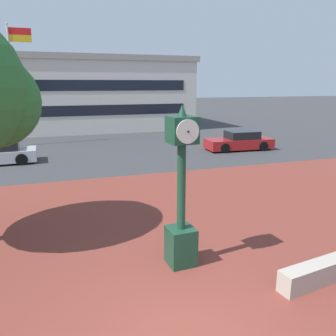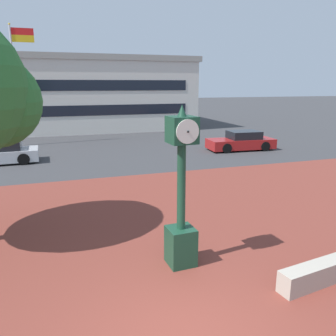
{
  "view_description": "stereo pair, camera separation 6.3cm",
  "coord_description": "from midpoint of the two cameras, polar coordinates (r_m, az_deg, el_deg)",
  "views": [
    {
      "loc": [
        -1.86,
        -4.55,
        4.35
      ],
      "look_at": [
        0.65,
        2.91,
        2.4
      ],
      "focal_mm": 36.34,
      "sensor_mm": 36.0,
      "label": 1
    },
    {
      "loc": [
        -1.8,
        -4.57,
        4.35
      ],
      "look_at": [
        0.65,
        2.91,
        2.4
      ],
      "focal_mm": 36.34,
      "sensor_mm": 36.0,
      "label": 2
    }
  ],
  "objects": [
    {
      "name": "plaza_brick_paving",
      "position": [
        9.44,
        -5.02,
        -13.55
      ],
      "size": [
        44.0,
        15.24,
        0.01
      ],
      "primitive_type": "cube",
      "color": "brown",
      "rests_on": "ground"
    },
    {
      "name": "car_street_near",
      "position": [
        21.27,
        -26.19,
        2.24
      ],
      "size": [
        4.13,
        2.08,
        1.28
      ],
      "rotation": [
        0.0,
        0.0,
        1.61
      ],
      "color": "#B7BABF",
      "rests_on": "ground"
    },
    {
      "name": "street_clock",
      "position": [
        8.11,
        2.45,
        -5.49
      ],
      "size": [
        0.67,
        0.73,
        3.9
      ],
      "rotation": [
        0.0,
        0.0,
        0.05
      ],
      "color": "#19422D",
      "rests_on": "ground"
    },
    {
      "name": "car_street_mid",
      "position": [
        23.57,
        12.28,
        4.36
      ],
      "size": [
        4.55,
        2.06,
        1.28
      ],
      "rotation": [
        0.0,
        0.0,
        1.51
      ],
      "color": "maroon",
      "rests_on": "ground"
    },
    {
      "name": "civic_building",
      "position": [
        36.83,
        -18.87,
        11.76
      ],
      "size": [
        27.05,
        13.06,
        6.86
      ],
      "color": "beige",
      "rests_on": "ground"
    },
    {
      "name": "planter_wall",
      "position": [
        8.99,
        26.46,
        -14.77
      ],
      "size": [
        3.22,
        0.85,
        0.5
      ],
      "primitive_type": "cube",
      "rotation": [
        0.0,
        0.0,
        0.14
      ],
      "color": "#ADA393",
      "rests_on": "ground"
    },
    {
      "name": "flagpole_primary",
      "position": [
        26.53,
        -23.92,
        13.93
      ],
      "size": [
        1.55,
        0.14,
        8.32
      ],
      "color": "silver",
      "rests_on": "ground"
    }
  ]
}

